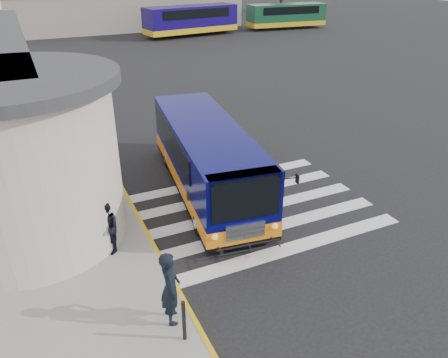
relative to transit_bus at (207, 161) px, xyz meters
name	(u,v)px	position (x,y,z in m)	size (l,w,h in m)	color
ground	(251,197)	(1.21, -1.12, -1.17)	(140.00, 140.00, 0.00)	black
curb_strip	(112,171)	(-2.84, 2.88, -1.09)	(0.12, 34.00, 0.16)	gold
crosswalk	(250,210)	(0.71, -1.92, -1.17)	(8.00, 5.35, 0.01)	silver
depot_building	(126,9)	(7.21, 40.88, 0.93)	(26.40, 8.40, 4.20)	gray
transit_bus	(207,161)	(0.00, 0.00, 0.00)	(3.74, 8.89, 2.45)	#060751
pedestrian_a	(170,288)	(-3.29, -5.64, -0.10)	(0.67, 0.44, 1.84)	black
pedestrian_b	(107,228)	(-4.04, -2.44, -0.23)	(0.77, 0.60, 1.58)	black
bollard	(184,321)	(-3.23, -6.31, -0.49)	(0.09, 0.09, 1.05)	black
far_bus_a	(191,19)	(12.01, 32.58, 0.51)	(10.30, 4.12, 2.58)	#140757
far_bus_b	(286,15)	(23.88, 32.62, 0.35)	(9.28, 3.33, 2.35)	#124729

